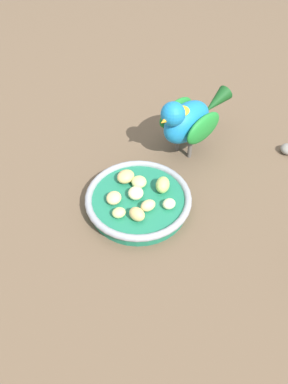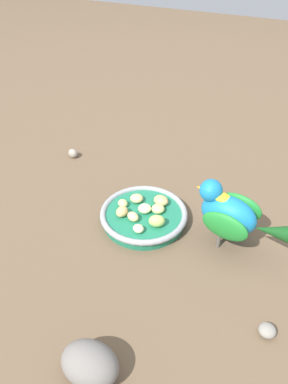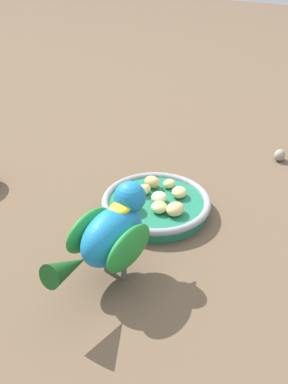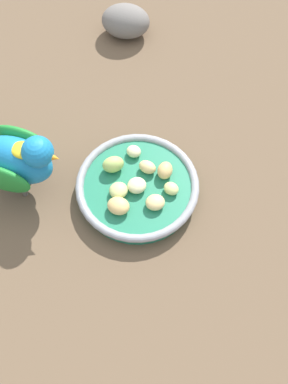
{
  "view_description": "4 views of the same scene",
  "coord_description": "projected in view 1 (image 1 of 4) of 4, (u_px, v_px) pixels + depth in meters",
  "views": [
    {
      "loc": [
        0.4,
        0.29,
        0.58
      ],
      "look_at": [
        0.01,
        0.02,
        0.07
      ],
      "focal_mm": 38.16,
      "sensor_mm": 36.0,
      "label": 1
    },
    {
      "loc": [
        -0.26,
        0.57,
        0.58
      ],
      "look_at": [
        0.01,
        -0.03,
        0.06
      ],
      "focal_mm": 35.18,
      "sensor_mm": 36.0,
      "label": 2
    },
    {
      "loc": [
        -0.65,
        -0.28,
        0.49
      ],
      "look_at": [
        -0.02,
        0.01,
        0.05
      ],
      "focal_mm": 44.27,
      "sensor_mm": 36.0,
      "label": 3
    },
    {
      "loc": [
        0.06,
        -0.4,
        0.72
      ],
      "look_at": [
        0.01,
        -0.03,
        0.05
      ],
      "focal_mm": 47.75,
      "sensor_mm": 36.0,
      "label": 4
    }
  ],
  "objects": [
    {
      "name": "ground_plane",
      "position": [
        141.0,
        208.0,
        0.76
      ],
      "size": [
        4.0,
        4.0,
        0.0
      ],
      "primitive_type": "plane",
      "color": "brown"
    },
    {
      "name": "feeding_bowl",
      "position": [
        140.0,
        199.0,
        0.75
      ],
      "size": [
        0.2,
        0.2,
        0.03
      ],
      "color": "#1E7251",
      "rests_on": "ground_plane"
    },
    {
      "name": "apple_piece_0",
      "position": [
        136.0,
        193.0,
        0.74
      ],
      "size": [
        0.04,
        0.04,
        0.02
      ],
      "primitive_type": "ellipsoid",
      "rotation": [
        0.0,
        0.0,
        0.46
      ],
      "color": "beige",
      "rests_on": "feeding_bowl"
    },
    {
      "name": "apple_piece_1",
      "position": [
        163.0,
        185.0,
        0.75
      ],
      "size": [
        0.04,
        0.04,
        0.03
      ],
      "primitive_type": "ellipsoid",
      "rotation": [
        0.0,
        0.0,
        3.56
      ],
      "color": "#B2CC66",
      "rests_on": "feeding_bowl"
    },
    {
      "name": "apple_piece_2",
      "position": [
        169.0,
        204.0,
        0.73
      ],
      "size": [
        0.03,
        0.03,
        0.02
      ],
      "primitive_type": "ellipsoid",
      "rotation": [
        0.0,
        0.0,
        2.8
      ],
      "color": "beige",
      "rests_on": "feeding_bowl"
    },
    {
      "name": "apple_piece_3",
      "position": [
        148.0,
        205.0,
        0.72
      ],
      "size": [
        0.03,
        0.03,
        0.02
      ],
      "primitive_type": "ellipsoid",
      "rotation": [
        0.0,
        0.0,
        2.76
      ],
      "color": "#E5C67F",
      "rests_on": "feeding_bowl"
    },
    {
      "name": "apple_piece_4",
      "position": [
        114.0,
        198.0,
        0.73
      ],
      "size": [
        0.04,
        0.04,
        0.02
      ],
      "primitive_type": "ellipsoid",
      "rotation": [
        0.0,
        0.0,
        3.47
      ],
      "color": "#E5C67F",
      "rests_on": "feeding_bowl"
    },
    {
      "name": "apple_piece_5",
      "position": [
        119.0,
        213.0,
        0.71
      ],
      "size": [
        0.03,
        0.03,
        0.02
      ],
      "primitive_type": "ellipsoid",
      "rotation": [
        0.0,
        0.0,
        2.57
      ],
      "color": "#C6D17A",
      "rests_on": "feeding_bowl"
    },
    {
      "name": "apple_piece_6",
      "position": [
        126.0,
        177.0,
        0.77
      ],
      "size": [
        0.04,
        0.04,
        0.02
      ],
      "primitive_type": "ellipsoid",
      "rotation": [
        0.0,
        0.0,
        6.06
      ],
      "color": "tan",
      "rests_on": "feeding_bowl"
    },
    {
      "name": "apple_piece_7",
      "position": [
        139.0,
        182.0,
        0.76
      ],
      "size": [
        0.04,
        0.04,
        0.02
      ],
      "primitive_type": "ellipsoid",
      "rotation": [
        0.0,
        0.0,
        0.75
      ],
      "color": "#C6D17A",
      "rests_on": "feeding_bowl"
    },
    {
      "name": "apple_piece_8",
      "position": [
        137.0,
        214.0,
        0.71
      ],
      "size": [
        0.03,
        0.03,
        0.02
      ],
      "primitive_type": "ellipsoid",
      "rotation": [
        0.0,
        0.0,
        1.43
      ],
      "color": "tan",
      "rests_on": "feeding_bowl"
    },
    {
      "name": "parrot",
      "position": [
        188.0,
        119.0,
        0.81
      ],
      "size": [
        0.21,
        0.11,
        0.14
      ],
      "rotation": [
        0.0,
        0.0,
        -0.17
      ],
      "color": "#59544C",
      "rests_on": "ground_plane"
    },
    {
      "name": "pebble_1",
      "position": [
        288.0,
        149.0,
        0.86
      ],
      "size": [
        0.04,
        0.04,
        0.02
      ],
      "primitive_type": "ellipsoid",
      "rotation": [
        0.0,
        0.0,
        6.04
      ],
      "color": "gray",
      "rests_on": "ground_plane"
    }
  ]
}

